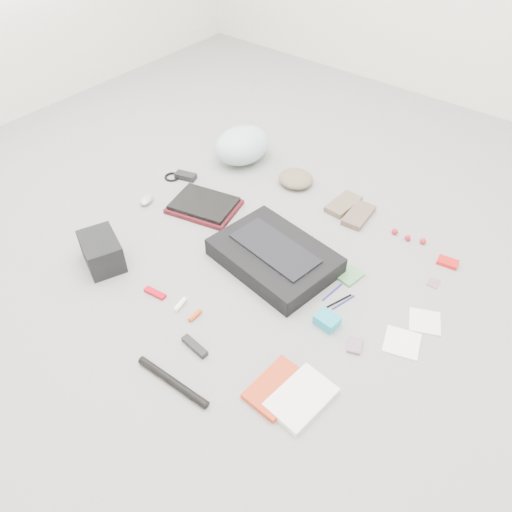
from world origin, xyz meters
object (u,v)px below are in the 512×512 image
Objects in this scene: messenger_bag at (274,256)px; bike_helmet at (242,145)px; laptop at (204,203)px; camera_bag at (102,252)px; accordion_wallet at (327,321)px; book_red at (277,388)px.

messenger_bag is 0.85m from bike_helmet.
laptop is 1.41× the size of camera_bag.
accordion_wallet is (0.87, -0.24, -0.01)m from laptop.
bike_helmet is 1.22m from accordion_wallet.
bike_helmet reaches higher than book_red.
accordion_wallet reaches higher than book_red.
accordion_wallet reaches higher than laptop.
accordion_wallet is (0.95, 0.32, -0.05)m from camera_bag.
messenger_bag is 1.72× the size of laptop.
accordion_wallet is at bearing -28.79° from laptop.
camera_bag reaches higher than book_red.
camera_bag is (0.06, -1.01, -0.03)m from bike_helmet.
book_red is at bearing 21.01° from camera_bag.
messenger_bag is 5.83× the size of accordion_wallet.
laptop reaches higher than book_red.
camera_bag is (-0.58, -0.46, 0.03)m from messenger_bag.
bike_helmet is at bearing 150.51° from accordion_wallet.
laptop is 0.57m from camera_bag.
laptop is (-0.51, 0.10, -0.01)m from messenger_bag.
camera_bag is 2.40× the size of accordion_wallet.
book_red is at bearing -80.87° from accordion_wallet.
bike_helmet reaches higher than messenger_bag.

